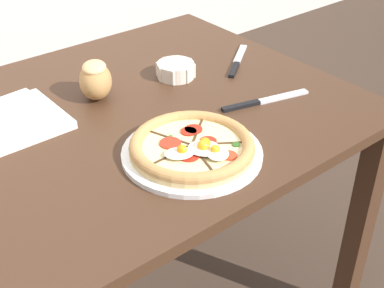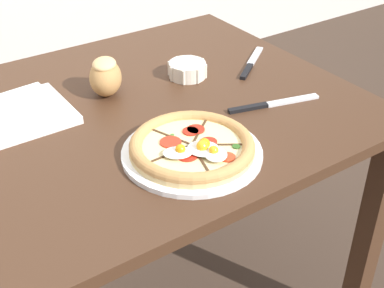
# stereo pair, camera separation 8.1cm
# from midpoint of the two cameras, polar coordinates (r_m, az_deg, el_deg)

# --- Properties ---
(dining_table) EXTENTS (1.14, 0.92, 0.78)m
(dining_table) POSITION_cam_midpoint_polar(r_m,az_deg,el_deg) (1.42, -8.39, -0.57)
(dining_table) COLOR #422819
(dining_table) RESTS_ON ground_plane
(pizza) EXTENTS (0.31, 0.31, 0.06)m
(pizza) POSITION_cam_midpoint_polar(r_m,az_deg,el_deg) (1.17, -1.94, -0.47)
(pizza) COLOR white
(pizza) RESTS_ON dining_table
(ramekin_bowl) EXTENTS (0.11, 0.11, 0.04)m
(ramekin_bowl) POSITION_cam_midpoint_polar(r_m,az_deg,el_deg) (1.51, -3.29, 7.90)
(ramekin_bowl) COLOR silver
(ramekin_bowl) RESTS_ON dining_table
(napkin_folded) EXTENTS (0.26, 0.22, 0.04)m
(napkin_folded) POSITION_cam_midpoint_polar(r_m,az_deg,el_deg) (1.36, -20.81, 2.18)
(napkin_folded) COLOR silver
(napkin_folded) RESTS_ON dining_table
(bread_piece_mid) EXTENTS (0.13, 0.14, 0.10)m
(bread_piece_mid) POSITION_cam_midpoint_polar(r_m,az_deg,el_deg) (1.42, -11.90, 6.74)
(bread_piece_mid) COLOR #B27F47
(bread_piece_mid) RESTS_ON dining_table
(knife_main) EXTENTS (0.25, 0.08, 0.01)m
(knife_main) POSITION_cam_midpoint_polar(r_m,az_deg,el_deg) (1.40, 6.10, 4.59)
(knife_main) COLOR silver
(knife_main) RESTS_ON dining_table
(knife_spare) EXTENTS (0.19, 0.15, 0.01)m
(knife_spare) POSITION_cam_midpoint_polar(r_m,az_deg,el_deg) (1.61, 3.41, 8.83)
(knife_spare) COLOR silver
(knife_spare) RESTS_ON dining_table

